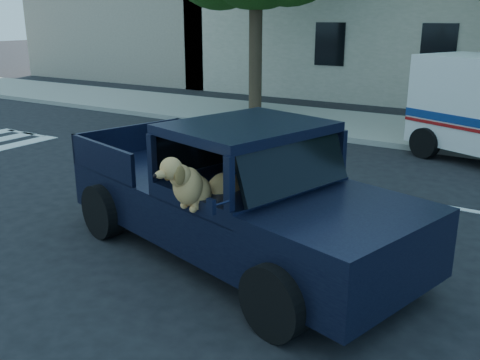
{
  "coord_description": "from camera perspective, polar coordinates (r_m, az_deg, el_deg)",
  "views": [
    {
      "loc": [
        5.24,
        -6.11,
        3.26
      ],
      "look_at": [
        1.81,
        -0.64,
        1.26
      ],
      "focal_mm": 40.0,
      "sensor_mm": 36.0,
      "label": 1
    }
  ],
  "objects": [
    {
      "name": "ground",
      "position": [
        8.68,
        -7.93,
        -5.04
      ],
      "size": [
        120.0,
        120.0,
        0.0
      ],
      "primitive_type": "plane",
      "color": "black",
      "rests_on": "ground"
    },
    {
      "name": "far_sidewalk",
      "position": [
        16.49,
        13.0,
        5.6
      ],
      "size": [
        60.0,
        4.0,
        0.15
      ],
      "primitive_type": "cube",
      "color": "gray",
      "rests_on": "ground"
    },
    {
      "name": "lane_stripes",
      "position": [
        10.56,
        12.62,
        -1.2
      ],
      "size": [
        21.6,
        0.14,
        0.01
      ],
      "primitive_type": null,
      "color": "silver",
      "rests_on": "ground"
    },
    {
      "name": "building_left",
      "position": [
        30.35,
        -10.28,
        18.32
      ],
      "size": [
        12.0,
        6.0,
        8.0
      ],
      "primitive_type": "cube",
      "color": "tan",
      "rests_on": "ground"
    },
    {
      "name": "pickup_truck",
      "position": [
        7.5,
        -1.23,
        -3.17
      ],
      "size": [
        5.75,
        3.49,
        1.93
      ],
      "rotation": [
        0.0,
        0.0,
        -0.27
      ],
      "color": "black",
      "rests_on": "ground"
    }
  ]
}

